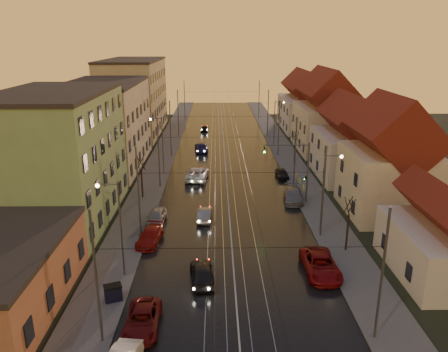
{
  "coord_description": "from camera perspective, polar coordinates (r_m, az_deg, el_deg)",
  "views": [
    {
      "loc": [
        -1.39,
        -29.12,
        18.27
      ],
      "look_at": [
        -0.5,
        18.3,
        3.24
      ],
      "focal_mm": 35.0,
      "sensor_mm": 36.0,
      "label": 1
    }
  ],
  "objects": [
    {
      "name": "driving_car_3",
      "position": [
        73.69,
        -2.98,
        3.8
      ],
      "size": [
        2.57,
        5.27,
        1.48
      ],
      "primitive_type": "imported",
      "rotation": [
        0.0,
        0.0,
        3.24
      ],
      "color": "navy",
      "rests_on": "ground"
    },
    {
      "name": "parked_left_3",
      "position": [
        45.55,
        -8.83,
        -5.29
      ],
      "size": [
        2.01,
        4.38,
        1.46
      ],
      "primitive_type": "imported",
      "rotation": [
        0.0,
        0.0,
        -0.07
      ],
      "color": "#A9AAAF",
      "rests_on": "ground"
    },
    {
      "name": "house_right_4",
      "position": [
        92.93,
        10.49,
        9.12
      ],
      "size": [
        9.18,
        16.32,
        10.0
      ],
      "color": "silver",
      "rests_on": "ground"
    },
    {
      "name": "street_lamp_1",
      "position": [
        42.66,
        13.23,
        -1.18
      ],
      "size": [
        1.75,
        0.32,
        8.0
      ],
      "color": "#595B60",
      "rests_on": "ground"
    },
    {
      "name": "apartment_left_1",
      "position": [
        47.51,
        -20.86,
        2.07
      ],
      "size": [
        10.0,
        18.0,
        13.0
      ],
      "primitive_type": "cube",
      "color": "#769961",
      "rests_on": "ground"
    },
    {
      "name": "sidewalk_left",
      "position": [
        71.99,
        -7.91,
        2.78
      ],
      "size": [
        4.0,
        120.0,
        0.15
      ],
      "primitive_type": "cube",
      "color": "#4C4C4C",
      "rests_on": "ground"
    },
    {
      "name": "dumpster",
      "position": [
        33.54,
        -14.28,
        -14.61
      ],
      "size": [
        1.41,
        1.18,
        1.1
      ],
      "primitive_type": "cube",
      "rotation": [
        0.0,
        0.0,
        0.37
      ],
      "color": "black",
      "rests_on": "sidewalk_left"
    },
    {
      "name": "house_right_0",
      "position": [
        39.27,
        27.21,
        -7.49
      ],
      "size": [
        8.16,
        10.2,
        5.8
      ],
      "color": "silver",
      "rests_on": "ground"
    },
    {
      "name": "driving_car_0",
      "position": [
        34.96,
        -2.88,
        -12.5
      ],
      "size": [
        2.27,
        4.62,
        1.52
      ],
      "primitive_type": "imported",
      "rotation": [
        0.0,
        0.0,
        3.25
      ],
      "color": "black",
      "rests_on": "ground"
    },
    {
      "name": "road",
      "position": [
        71.51,
        0.08,
        2.8
      ],
      "size": [
        16.0,
        120.0,
        0.04
      ],
      "primitive_type": "cube",
      "color": "black",
      "rests_on": "ground"
    },
    {
      "name": "catenary_pole_l_1",
      "position": [
        41.17,
        -11.1,
        -2.3
      ],
      "size": [
        0.16,
        0.16,
        9.0
      ],
      "primitive_type": "cylinder",
      "color": "#595B60",
      "rests_on": "ground"
    },
    {
      "name": "tram_rail_0",
      "position": [
        71.49,
        -1.69,
        2.82
      ],
      "size": [
        0.06,
        120.0,
        0.03
      ],
      "primitive_type": "cube",
      "color": "gray",
      "rests_on": "road"
    },
    {
      "name": "tram_rail_2",
      "position": [
        71.52,
        0.7,
        2.83
      ],
      "size": [
        0.06,
        120.0,
        0.03
      ],
      "primitive_type": "cube",
      "color": "gray",
      "rests_on": "road"
    },
    {
      "name": "house_right_2",
      "position": [
        61.54,
        16.39,
        4.07
      ],
      "size": [
        9.18,
        12.24,
        9.2
      ],
      "color": "silver",
      "rests_on": "ground"
    },
    {
      "name": "house_right_3",
      "position": [
        75.47,
        13.17,
        7.62
      ],
      "size": [
        9.18,
        14.28,
        11.5
      ],
      "color": "beige",
      "rests_on": "ground"
    },
    {
      "name": "catenary_pole_r_2",
      "position": [
        55.78,
        9.29,
        3.06
      ],
      "size": [
        0.16,
        0.16,
        9.0
      ],
      "primitive_type": "cylinder",
      "color": "#595B60",
      "rests_on": "ground"
    },
    {
      "name": "parked_right_2",
      "position": [
        60.04,
        7.59,
        0.33
      ],
      "size": [
        1.72,
        3.72,
        1.23
      ],
      "primitive_type": "imported",
      "rotation": [
        0.0,
        0.0,
        0.07
      ],
      "color": "black",
      "rests_on": "ground"
    },
    {
      "name": "ground",
      "position": [
        34.41,
        1.46,
        -14.49
      ],
      "size": [
        160.0,
        160.0,
        0.0
      ],
      "primitive_type": "plane",
      "color": "black",
      "rests_on": "ground"
    },
    {
      "name": "parked_right_1",
      "position": [
        51.6,
        9.04,
        -2.49
      ],
      "size": [
        2.57,
        5.31,
        1.49
      ],
      "primitive_type": "imported",
      "rotation": [
        0.0,
        0.0,
        -0.1
      ],
      "color": "gray",
      "rests_on": "ground"
    },
    {
      "name": "catenary_pole_l_5",
      "position": [
        102.31,
        -5.18,
        9.78
      ],
      "size": [
        0.16,
        0.16,
        9.0
      ],
      "primitive_type": "cylinder",
      "color": "#595B60",
      "rests_on": "ground"
    },
    {
      "name": "bare_tree_2",
      "position": [
        66.13,
        9.25,
        3.55
      ],
      "size": [
        1.09,
        1.09,
        5.11
      ],
      "color": "black",
      "rests_on": "ground"
    },
    {
      "name": "street_lamp_3",
      "position": [
        77.03,
        6.83,
        7.46
      ],
      "size": [
        1.75,
        0.32,
        8.0
      ],
      "color": "#595B60",
      "rests_on": "ground"
    },
    {
      "name": "catenary_pole_r_0",
      "position": [
        28.71,
        19.92,
        -12.23
      ],
      "size": [
        0.16,
        0.16,
        9.0
      ],
      "primitive_type": "cylinder",
      "color": "#595B60",
      "rests_on": "ground"
    },
    {
      "name": "catenary_pole_r_4",
      "position": [
        84.85,
        5.76,
        8.16
      ],
      "size": [
        0.16,
        0.16,
        9.0
      ],
      "primitive_type": "cylinder",
      "color": "#595B60",
      "rests_on": "ground"
    },
    {
      "name": "catenary_pole_r_1",
      "position": [
        41.75,
        12.85,
        -2.13
      ],
      "size": [
        0.16,
        0.16,
        9.0
      ],
      "primitive_type": "cylinder",
      "color": "#595B60",
      "rests_on": "ground"
    },
    {
      "name": "sidewalk_right",
      "position": [
        72.38,
        8.03,
        2.85
      ],
      "size": [
        4.0,
        120.0,
        0.15
      ],
      "primitive_type": "cube",
      "color": "#4C4C4C",
      "rests_on": "ground"
    },
    {
      "name": "catenary_pole_l_2",
      "position": [
        55.35,
        -8.53,
        2.98
      ],
      "size": [
        0.16,
        0.16,
        9.0
      ],
      "primitive_type": "cylinder",
      "color": "#595B60",
      "rests_on": "ground"
    },
    {
      "name": "parked_left_2",
      "position": [
        41.52,
        -9.66,
        -7.77
      ],
      "size": [
        2.43,
        4.77,
        1.33
      ],
      "primitive_type": "imported",
      "rotation": [
        0.0,
        0.0,
        -0.13
      ],
      "color": "maroon",
      "rests_on": "ground"
    },
    {
      "name": "catenary_pole_l_0",
      "position": [
        27.86,
        -16.33,
        -12.82
      ],
      "size": [
        0.16,
        0.16,
        9.0
      ],
      "primitive_type": "cylinder",
      "color": "#595B60",
      "rests_on": "ground"
    },
    {
      "name": "bare_tree_0",
      "position": [
        52.34,
        -10.7,
        -0.28
      ],
      "size": [
        1.09,
        1.09,
        5.11
      ],
      "color": "black",
      "rests_on": "ground"
    },
    {
      "name": "tram_rail_1",
      "position": [
        71.49,
        -0.54,
        2.82
      ],
      "size": [
        0.06,
        120.0,
        0.03
      ],
      "primitive_type": "cube",
      "color": "gray",
      "rests_on": "road"
    },
    {
      "name": "driving_car_2",
      "position": [
        58.89,
        -3.54,
        0.29
      ],
      "size": [
        3.24,
        5.95,
        1.58
      ],
      "primitive_type": "imported",
      "rotation": [
        0.0,
        0.0,
        3.03
      ],
      "color": "silver",
      "rests_on": "ground"
    },
    {
      "name": "bare_tree_1",
      "position": [
        40.22,
        15.88,
        -6.24
      ],
      "size": [
        1.09,
        1.09,
        5.11
      ],
      "color": "black",
      "rests_on": "ground"
    },
    {
      "name": "apartment_left_2",
      "position": [
        66.29,
        -15.21,
        6.31
      ],
      "size": [
        10.0,
        20.0,
        12.0
      ],
      "primitive_type": "cube",
      "color": "#B6A78D",
      "rests_on": "ground"
    },
    {
      "name": "tram_rail_3",
      "position": [
        71.57,
        1.84,
        2.83
      ],
      "size": [
        0.06,
        120.0,
        0.03
      ],
      "primitive_type": "cube",
      "color": "gray",
      "rests_on": "road"
    },
    {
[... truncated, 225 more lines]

